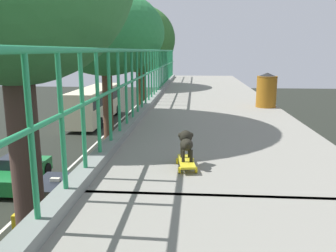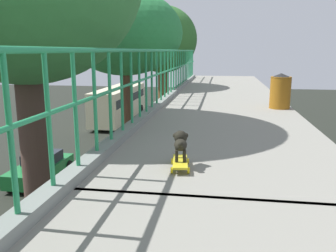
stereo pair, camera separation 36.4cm
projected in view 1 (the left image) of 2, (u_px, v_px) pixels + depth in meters
car_yellow_cab_fifth at (57, 198)px, 13.73m from camera, size 1.83×4.01×1.55m
car_green_sixth at (18, 172)px, 16.84m from camera, size 1.92×3.91×1.39m
city_bus at (96, 103)px, 31.69m from camera, size 2.53×10.48×3.06m
roadside_tree_far at (105, 35)px, 12.71m from camera, size 4.30×4.30×8.50m
roadside_tree_farthest at (141, 41)px, 21.25m from camera, size 4.16×4.16×9.01m
toy_skateboard at (186, 162)px, 3.98m from camera, size 0.25×0.52×0.09m
small_dog at (186, 142)px, 4.01m from camera, size 0.19×0.35×0.32m
litter_bin at (267, 90)px, 8.24m from camera, size 0.47×0.47×0.81m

